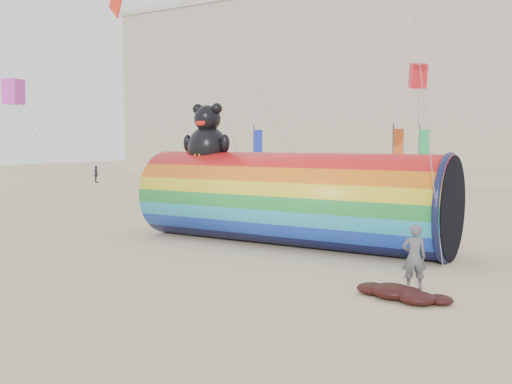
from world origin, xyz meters
The scene contains 6 objects.
ground centered at (0.00, 0.00, 0.00)m, with size 160.00×160.00×0.00m, color #CCB58C.
hotel_building centered at (-12.00, 45.95, 10.31)m, with size 60.40×15.40×20.60m.
windsock_assembly centered at (0.18, 4.57, 1.97)m, with size 12.88×3.92×5.94m.
kite_handler centered at (6.55, 0.19, 0.93)m, with size 0.68×0.45×1.87m, color #54545B.
fabric_bundle centered at (6.55, -1.04, 0.17)m, with size 2.62×1.35×0.41m.
festival_banners centered at (-1.40, 15.92, 2.64)m, with size 9.90×3.51×5.20m.
Camera 1 is at (11.02, -15.70, 4.19)m, focal length 40.00 mm.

